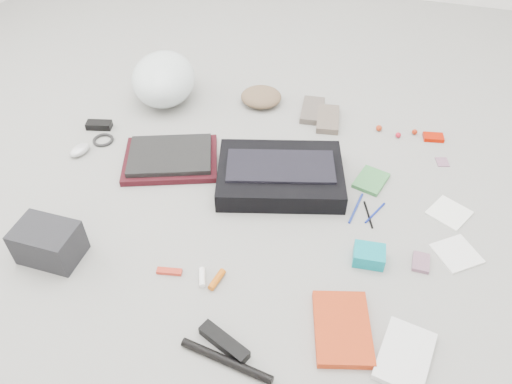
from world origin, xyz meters
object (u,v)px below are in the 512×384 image
(messenger_bag, at_px, (280,175))
(camera_bag, at_px, (49,243))
(bike_helmet, at_px, (164,79))
(book_red, at_px, (342,328))
(laptop, at_px, (170,155))
(accordion_wallet, at_px, (369,255))

(messenger_bag, relative_size, camera_bag, 2.38)
(bike_helmet, bearing_deg, book_red, -61.86)
(laptop, distance_m, bike_helmet, 0.46)
(book_red, bearing_deg, accordion_wallet, 67.10)
(book_red, bearing_deg, bike_helmet, 120.42)
(messenger_bag, relative_size, accordion_wallet, 4.64)
(camera_bag, bearing_deg, accordion_wallet, 15.62)
(camera_bag, distance_m, accordion_wallet, 1.03)
(bike_helmet, bearing_deg, camera_bag, -105.88)
(bike_helmet, height_order, book_red, bike_helmet)
(book_red, bearing_deg, camera_bag, 164.64)
(bike_helmet, distance_m, book_red, 1.37)
(laptop, bearing_deg, bike_helmet, 96.25)
(bike_helmet, bearing_deg, accordion_wallet, -51.25)
(camera_bag, xyz_separation_m, accordion_wallet, (0.99, 0.27, -0.04))
(laptop, height_order, camera_bag, camera_bag)
(accordion_wallet, bearing_deg, bike_helmet, 140.96)
(accordion_wallet, bearing_deg, book_red, -102.98)
(bike_helmet, height_order, camera_bag, bike_helmet)
(bike_helmet, xyz_separation_m, accordion_wallet, (1.01, -0.68, -0.08))
(laptop, bearing_deg, book_red, -55.47)
(messenger_bag, relative_size, laptop, 1.45)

